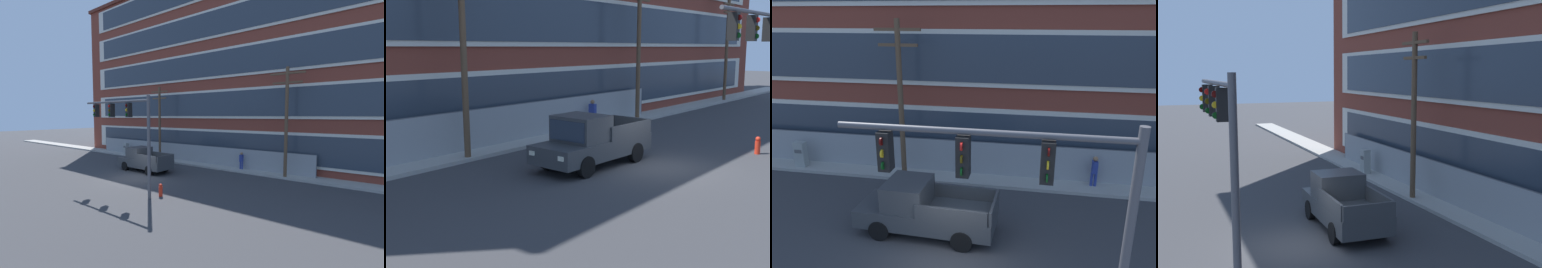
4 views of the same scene
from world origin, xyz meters
The scene contains 7 objects.
sidewalk_building_side centered at (0.00, 7.59, 0.08)m, with size 80.00×1.93×0.16m, color #9E9B93.
chain_link_fence centered at (-1.78, 7.95, 0.99)m, with size 26.86×0.06×1.94m.
traffic_signal_mast centered at (2.52, -2.81, 4.53)m, with size 6.40×0.43×6.15m.
pickup_truck_dark_grey centered at (-1.49, 2.33, 0.98)m, with size 5.45×2.27×2.10m.
utility_pole_near_corner centered at (-3.91, 6.90, 4.43)m, with size 2.26×0.26×8.01m.
electrical_cabinet centered at (-9.95, 7.13, 0.78)m, with size 0.60×0.45×1.56m.
pedestrian_near_cabinet centered at (5.55, 7.51, 0.97)m, with size 0.32×0.40×1.69m.
Camera 3 is at (2.47, -10.08, 8.15)m, focal length 35.00 mm.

